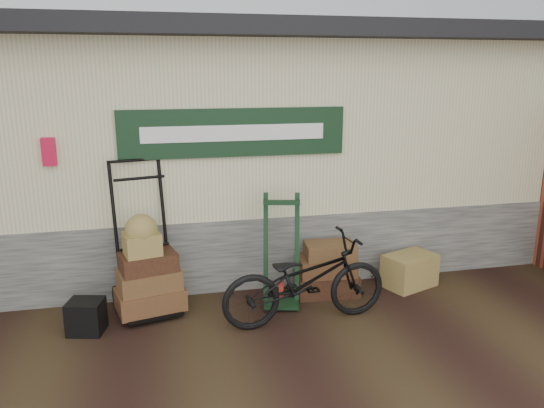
# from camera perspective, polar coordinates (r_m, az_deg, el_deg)

# --- Properties ---
(ground) EXTENTS (80.00, 80.00, 0.00)m
(ground) POSITION_cam_1_polar(r_m,az_deg,el_deg) (5.82, 0.75, -12.82)
(ground) COLOR black
(ground) RESTS_ON ground
(station_building) EXTENTS (14.40, 4.10, 3.20)m
(station_building) POSITION_cam_1_polar(r_m,az_deg,el_deg) (7.93, -3.90, 6.76)
(station_building) COLOR #4C4C47
(station_building) RESTS_ON ground
(porter_trolley) EXTENTS (0.99, 0.83, 1.73)m
(porter_trolley) POSITION_cam_1_polar(r_m,az_deg,el_deg) (6.03, -13.72, -3.37)
(porter_trolley) COLOR black
(porter_trolley) RESTS_ON ground
(green_barrow) EXTENTS (0.54, 0.49, 1.29)m
(green_barrow) POSITION_cam_1_polar(r_m,az_deg,el_deg) (6.07, 1.02, -5.01)
(green_barrow) COLOR black
(green_barrow) RESTS_ON ground
(suitcase_stack) EXTENTS (0.78, 0.53, 0.65)m
(suitcase_stack) POSITION_cam_1_polar(r_m,az_deg,el_deg) (6.47, 5.92, -6.88)
(suitcase_stack) COLOR #361711
(suitcase_stack) RESTS_ON ground
(wicker_hamper) EXTENTS (0.74, 0.61, 0.41)m
(wicker_hamper) POSITION_cam_1_polar(r_m,az_deg,el_deg) (6.91, 14.58, -6.92)
(wicker_hamper) COLOR olive
(wicker_hamper) RESTS_ON ground
(black_trunk) EXTENTS (0.41, 0.37, 0.35)m
(black_trunk) POSITION_cam_1_polar(r_m,az_deg,el_deg) (5.92, -19.36, -11.35)
(black_trunk) COLOR black
(black_trunk) RESTS_ON ground
(bicycle) EXTENTS (0.77, 1.87, 1.06)m
(bicycle) POSITION_cam_1_polar(r_m,az_deg,el_deg) (5.68, 3.60, -7.68)
(bicycle) COLOR black
(bicycle) RESTS_ON ground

